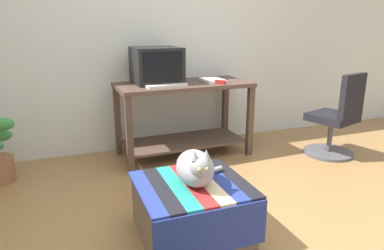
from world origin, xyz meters
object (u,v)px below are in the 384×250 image
object	(u,v)px
desk	(184,106)
tv_monitor	(157,66)
book	(212,80)
ottoman_with_blanket	(192,209)
cat	(196,168)
office_chair	(337,121)
keyboard	(166,85)
stapler	(220,82)

from	to	relation	value
desk	tv_monitor	world-z (taller)	tv_monitor
desk	book	world-z (taller)	book
ottoman_with_blanket	cat	size ratio (longest dim) A/B	1.81
book	office_chair	distance (m)	1.37
keyboard	stapler	bearing A→B (deg)	-12.17
book	ottoman_with_blanket	world-z (taller)	book
ottoman_with_blanket	keyboard	bearing A→B (deg)	80.28
keyboard	stapler	xyz separation A→B (m)	(0.55, -0.05, 0.01)
cat	desk	bearing A→B (deg)	80.71
stapler	keyboard	bearing A→B (deg)	135.01
keyboard	cat	size ratio (longest dim) A/B	1.03
ottoman_with_blanket	cat	distance (m)	0.30
keyboard	office_chair	xyz separation A→B (m)	(1.72, -0.45, -0.41)
keyboard	office_chair	size ratio (longest dim) A/B	0.45
stapler	cat	bearing A→B (deg)	-160.31
keyboard	cat	distance (m)	1.36
ottoman_with_blanket	cat	bearing A→B (deg)	-47.56
desk	tv_monitor	size ratio (longest dim) A/B	2.89
tv_monitor	keyboard	world-z (taller)	tv_monitor
desk	keyboard	bearing A→B (deg)	-148.76
desk	cat	world-z (taller)	desk
desk	office_chair	world-z (taller)	office_chair
book	stapler	xyz separation A→B (m)	(0.01, -0.17, 0.01)
desk	book	size ratio (longest dim) A/B	4.87
cat	stapler	world-z (taller)	stapler
keyboard	book	xyz separation A→B (m)	(0.54, 0.11, 0.00)
ottoman_with_blanket	stapler	world-z (taller)	stapler
tv_monitor	ottoman_with_blanket	distance (m)	1.71
tv_monitor	ottoman_with_blanket	bearing A→B (deg)	-99.20
desk	ottoman_with_blanket	bearing A→B (deg)	-109.30
book	ottoman_with_blanket	bearing A→B (deg)	-119.43
desk	office_chair	size ratio (longest dim) A/B	1.56
ottoman_with_blanket	office_chair	xyz separation A→B (m)	(1.94, 0.84, 0.20)
desk	cat	xyz separation A→B (m)	(-0.44, -1.47, -0.04)
cat	office_chair	size ratio (longest dim) A/B	0.44
desk	tv_monitor	distance (m)	0.50
cat	keyboard	bearing A→B (deg)	88.44
office_chair	stapler	world-z (taller)	office_chair
ottoman_with_blanket	office_chair	size ratio (longest dim) A/B	0.79
keyboard	book	bearing A→B (deg)	5.30
cat	stapler	bearing A→B (deg)	66.34
tv_monitor	keyboard	size ratio (longest dim) A/B	1.20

